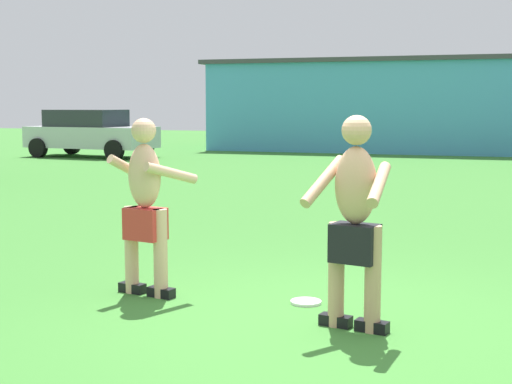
{
  "coord_description": "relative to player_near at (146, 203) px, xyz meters",
  "views": [
    {
      "loc": [
        1.29,
        -5.75,
        1.79
      ],
      "look_at": [
        -0.82,
        0.6,
        0.99
      ],
      "focal_mm": 52.4,
      "sensor_mm": 36.0,
      "label": 1
    }
  ],
  "objects": [
    {
      "name": "player_near",
      "position": [
        0.0,
        0.0,
        0.0
      ],
      "size": [
        0.78,
        0.64,
        1.65
      ],
      "color": "black",
      "rests_on": "ground_plane"
    },
    {
      "name": "outbuilding_behind_lot",
      "position": [
        -1.54,
        23.44,
        0.85
      ],
      "size": [
        12.72,
        6.71,
        3.42
      ],
      "color": "#4C9ED1",
      "rests_on": "ground_plane"
    },
    {
      "name": "player_in_black",
      "position": [
        2.05,
        -0.46,
        0.03
      ],
      "size": [
        0.68,
        0.65,
        1.7
      ],
      "color": "black",
      "rests_on": "ground_plane"
    },
    {
      "name": "car_silver_near_post",
      "position": [
        -10.06,
        15.84,
        -0.05
      ],
      "size": [
        4.44,
        2.33,
        1.58
      ],
      "color": "silver",
      "rests_on": "ground_plane"
    },
    {
      "name": "frisbee",
      "position": [
        1.5,
        0.17,
        -0.86
      ],
      "size": [
        0.28,
        0.28,
        0.03
      ],
      "primitive_type": "cylinder",
      "color": "white",
      "rests_on": "ground_plane"
    },
    {
      "name": "ground_plane",
      "position": [
        1.84,
        -0.43,
        -0.87
      ],
      "size": [
        80.0,
        80.0,
        0.0
      ],
      "primitive_type": "plane",
      "color": "#38752D"
    }
  ]
}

